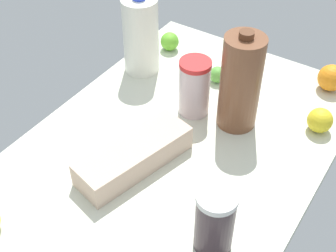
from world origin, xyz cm
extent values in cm
cube|color=beige|center=(0.00, 0.00, 1.50)|extent=(120.00, 76.00, 3.00)
cylinder|color=brown|center=(-21.58, 9.25, 16.99)|extent=(11.19, 11.19, 27.98)
cylinder|color=#59331E|center=(-21.58, 9.25, 31.88)|extent=(3.92, 3.92, 1.80)
cylinder|color=beige|center=(-19.15, -3.53, 11.03)|extent=(8.89, 8.89, 16.06)
cylinder|color=red|center=(-19.15, -3.53, 19.76)|extent=(9.15, 9.15, 1.40)
cube|color=beige|center=(8.38, -4.92, 6.52)|extent=(33.48, 18.26, 7.05)
cylinder|color=white|center=(-28.46, -28.94, 15.49)|extent=(11.32, 11.32, 24.98)
cylinder|color=#36282F|center=(18.33, 23.88, 10.73)|extent=(8.57, 8.57, 15.46)
cylinder|color=silver|center=(18.33, 23.88, 19.16)|extent=(8.83, 8.83, 1.40)
sphere|color=#5BA941|center=(-35.87, -4.73, 5.62)|extent=(5.24, 5.24, 5.24)
sphere|color=#64B830|center=(-43.30, -27.71, 6.18)|extent=(6.37, 6.37, 6.37)
sphere|color=orange|center=(-51.78, 26.49, 7.15)|extent=(8.29, 8.29, 8.29)
sphere|color=yellow|center=(-31.31, 30.34, 6.57)|extent=(7.13, 7.13, 7.13)
camera|label=1|loc=(74.05, 48.56, 92.84)|focal=50.00mm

